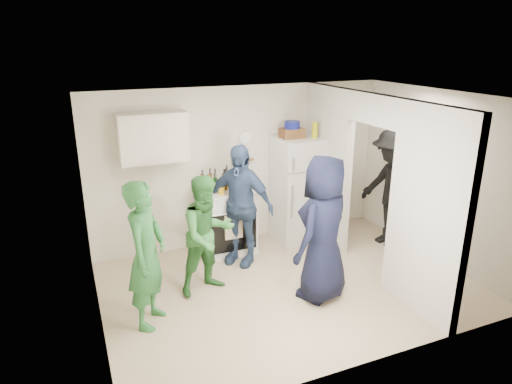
% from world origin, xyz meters
% --- Properties ---
extents(floor, '(4.80, 4.80, 0.00)m').
position_xyz_m(floor, '(0.00, 0.00, 0.00)').
color(floor, '#C7B18C').
rests_on(floor, ground).
extents(wall_back, '(4.80, 0.00, 4.80)m').
position_xyz_m(wall_back, '(0.00, 1.70, 1.25)').
color(wall_back, silver).
rests_on(wall_back, floor).
extents(wall_front, '(4.80, 0.00, 4.80)m').
position_xyz_m(wall_front, '(0.00, -1.70, 1.25)').
color(wall_front, silver).
rests_on(wall_front, floor).
extents(wall_left, '(0.00, 3.40, 3.40)m').
position_xyz_m(wall_left, '(-2.40, 0.00, 1.25)').
color(wall_left, silver).
rests_on(wall_left, floor).
extents(wall_right, '(0.00, 3.40, 3.40)m').
position_xyz_m(wall_right, '(2.40, 0.00, 1.25)').
color(wall_right, silver).
rests_on(wall_right, floor).
extents(ceiling, '(4.80, 4.80, 0.00)m').
position_xyz_m(ceiling, '(0.00, 0.00, 2.50)').
color(ceiling, white).
rests_on(ceiling, wall_back).
extents(partition_pier_back, '(0.12, 1.20, 2.50)m').
position_xyz_m(partition_pier_back, '(1.20, 1.10, 1.25)').
color(partition_pier_back, silver).
rests_on(partition_pier_back, floor).
extents(partition_pier_front, '(0.12, 1.20, 2.50)m').
position_xyz_m(partition_pier_front, '(1.20, -1.10, 1.25)').
color(partition_pier_front, silver).
rests_on(partition_pier_front, floor).
extents(partition_header, '(0.12, 1.00, 0.40)m').
position_xyz_m(partition_header, '(1.20, 0.00, 2.30)').
color(partition_header, silver).
rests_on(partition_header, partition_pier_back).
extents(stove, '(0.85, 0.71, 1.01)m').
position_xyz_m(stove, '(-0.41, 1.37, 0.51)').
color(stove, white).
rests_on(stove, floor).
extents(upper_cabinet, '(0.95, 0.34, 0.70)m').
position_xyz_m(upper_cabinet, '(-1.40, 1.52, 1.85)').
color(upper_cabinet, silver).
rests_on(upper_cabinet, wall_back).
extents(fridge, '(0.70, 0.68, 1.70)m').
position_xyz_m(fridge, '(0.82, 1.34, 0.85)').
color(fridge, silver).
rests_on(fridge, floor).
extents(wicker_basket, '(0.35, 0.25, 0.15)m').
position_xyz_m(wicker_basket, '(0.72, 1.39, 1.77)').
color(wicker_basket, brown).
rests_on(wicker_basket, fridge).
extents(blue_bowl, '(0.24, 0.24, 0.11)m').
position_xyz_m(blue_bowl, '(0.72, 1.39, 1.90)').
color(blue_bowl, navy).
rests_on(blue_bowl, wicker_basket).
extents(yellow_cup_stack_top, '(0.09, 0.09, 0.25)m').
position_xyz_m(yellow_cup_stack_top, '(1.04, 1.24, 1.82)').
color(yellow_cup_stack_top, yellow).
rests_on(yellow_cup_stack_top, fridge).
extents(wall_clock, '(0.22, 0.02, 0.22)m').
position_xyz_m(wall_clock, '(0.05, 1.68, 1.70)').
color(wall_clock, white).
rests_on(wall_clock, wall_back).
extents(spice_shelf, '(0.35, 0.08, 0.03)m').
position_xyz_m(spice_shelf, '(0.00, 1.65, 1.35)').
color(spice_shelf, olive).
rests_on(spice_shelf, wall_back).
extents(nook_window, '(0.03, 0.70, 0.80)m').
position_xyz_m(nook_window, '(2.38, 0.20, 1.65)').
color(nook_window, black).
rests_on(nook_window, wall_right).
extents(nook_window_frame, '(0.04, 0.76, 0.86)m').
position_xyz_m(nook_window_frame, '(2.36, 0.20, 1.65)').
color(nook_window_frame, white).
rests_on(nook_window_frame, wall_right).
extents(nook_valance, '(0.04, 0.82, 0.18)m').
position_xyz_m(nook_valance, '(2.34, 0.20, 2.00)').
color(nook_valance, white).
rests_on(nook_valance, wall_right).
extents(yellow_cup_stack_stove, '(0.09, 0.09, 0.25)m').
position_xyz_m(yellow_cup_stack_stove, '(-0.53, 1.15, 1.14)').
color(yellow_cup_stack_stove, gold).
rests_on(yellow_cup_stack_stove, stove).
extents(red_cup, '(0.09, 0.09, 0.12)m').
position_xyz_m(red_cup, '(-0.19, 1.17, 1.07)').
color(red_cup, '#A80B26').
rests_on(red_cup, stove).
extents(person_green_left, '(0.68, 0.76, 1.74)m').
position_xyz_m(person_green_left, '(-1.85, -0.11, 0.87)').
color(person_green_left, '#307937').
rests_on(person_green_left, floor).
extents(person_green_center, '(0.88, 0.75, 1.57)m').
position_xyz_m(person_green_center, '(-1.01, 0.32, 0.79)').
color(person_green_center, '#3B863D').
rests_on(person_green_center, floor).
extents(person_denim, '(1.02, 1.08, 1.79)m').
position_xyz_m(person_denim, '(-0.34, 0.92, 0.89)').
color(person_denim, '#344872').
rests_on(person_denim, floor).
extents(person_navy, '(1.08, 0.96, 1.86)m').
position_xyz_m(person_navy, '(0.27, -0.38, 0.93)').
color(person_navy, black).
rests_on(person_navy, floor).
extents(person_nook, '(0.78, 1.26, 1.89)m').
position_xyz_m(person_nook, '(2.07, 0.57, 0.95)').
color(person_nook, black).
rests_on(person_nook, floor).
extents(bottle_a, '(0.07, 0.07, 0.30)m').
position_xyz_m(bottle_a, '(-0.71, 1.51, 1.16)').
color(bottle_a, maroon).
rests_on(bottle_a, stove).
extents(bottle_b, '(0.06, 0.06, 0.29)m').
position_xyz_m(bottle_b, '(-0.58, 1.29, 1.16)').
color(bottle_b, '#153F15').
rests_on(bottle_b, stove).
extents(bottle_c, '(0.06, 0.06, 0.29)m').
position_xyz_m(bottle_c, '(-0.50, 1.53, 1.15)').
color(bottle_c, '#B2BDC1').
rests_on(bottle_c, stove).
extents(bottle_d, '(0.07, 0.07, 0.33)m').
position_xyz_m(bottle_d, '(-0.41, 1.33, 1.17)').
color(bottle_d, brown).
rests_on(bottle_d, stove).
extents(bottle_e, '(0.07, 0.07, 0.31)m').
position_xyz_m(bottle_e, '(-0.31, 1.54, 1.17)').
color(bottle_e, '#9297A2').
rests_on(bottle_e, stove).
extents(bottle_f, '(0.06, 0.06, 0.24)m').
position_xyz_m(bottle_f, '(-0.23, 1.38, 1.13)').
color(bottle_f, black).
rests_on(bottle_f, stove).
extents(bottle_g, '(0.06, 0.06, 0.31)m').
position_xyz_m(bottle_g, '(-0.16, 1.50, 1.17)').
color(bottle_g, '#965331').
rests_on(bottle_g, stove).
extents(bottle_h, '(0.07, 0.07, 0.30)m').
position_xyz_m(bottle_h, '(-0.71, 1.23, 1.16)').
color(bottle_h, '#A2A3AE').
rests_on(bottle_h, stove).
extents(bottle_i, '(0.07, 0.07, 0.28)m').
position_xyz_m(bottle_i, '(-0.38, 1.48, 1.15)').
color(bottle_i, '#521F0E').
rests_on(bottle_i, stove).
extents(bottle_j, '(0.07, 0.07, 0.30)m').
position_xyz_m(bottle_j, '(-0.12, 1.29, 1.16)').
color(bottle_j, '#184825').
rests_on(bottle_j, stove).
extents(bottle_k, '(0.06, 0.06, 0.33)m').
position_xyz_m(bottle_k, '(-0.61, 1.43, 1.18)').
color(bottle_k, brown).
rests_on(bottle_k, stove).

